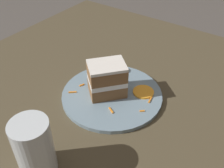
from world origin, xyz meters
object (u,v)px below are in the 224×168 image
cream_dollop (107,65)px  orange_garnish (143,92)px  drinking_glass (36,151)px  cake_slice (107,79)px  plate (112,95)px

cream_dollop → orange_garnish: cream_dollop is taller
cream_dollop → drinking_glass: size_ratio=0.39×
cake_slice → orange_garnish: (-0.08, -0.06, -0.05)m
cake_slice → orange_garnish: 0.11m
orange_garnish → plate: bearing=37.3°
drinking_glass → orange_garnish: bearing=-100.2°
cake_slice → cream_dollop: size_ratio=2.36×
cream_dollop → cake_slice: bearing=126.1°
cake_slice → drinking_glass: 0.28m
cake_slice → cream_dollop: (0.06, -0.08, -0.02)m
plate → orange_garnish: bearing=-142.7°
cake_slice → drinking_glass: drinking_glass is taller
plate → cake_slice: size_ratio=2.30×
cake_slice → orange_garnish: size_ratio=2.07×
cream_dollop → orange_garnish: 0.15m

